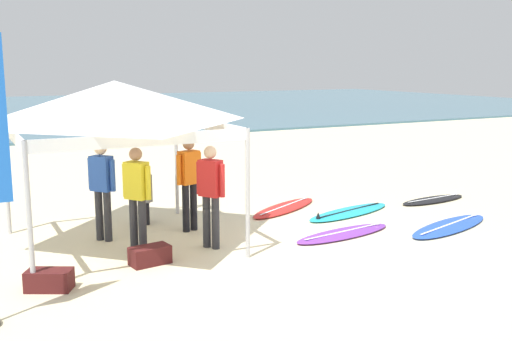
% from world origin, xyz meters
% --- Properties ---
extents(ground_plane, '(80.00, 80.00, 0.00)m').
position_xyz_m(ground_plane, '(0.00, 0.00, 0.00)').
color(ground_plane, beige).
extents(sea, '(80.00, 36.00, 0.10)m').
position_xyz_m(sea, '(0.00, 33.63, 0.05)').
color(sea, teal).
rests_on(sea, ground).
extents(canopy_tent, '(3.32, 3.32, 2.75)m').
position_xyz_m(canopy_tent, '(-2.51, 1.35, 2.39)').
color(canopy_tent, '#B7B7BC').
rests_on(canopy_tent, ground).
extents(surfboard_black, '(1.88, 0.65, 0.19)m').
position_xyz_m(surfboard_black, '(4.54, 1.35, 0.04)').
color(surfboard_black, black).
rests_on(surfboard_black, ground).
extents(surfboard_cyan, '(2.38, 1.17, 0.19)m').
position_xyz_m(surfboard_cyan, '(2.18, 1.30, 0.04)').
color(surfboard_cyan, '#23B2CC').
rests_on(surfboard_cyan, ground).
extents(surfboard_purple, '(2.18, 0.87, 0.19)m').
position_xyz_m(surfboard_purple, '(1.17, 0.07, 0.04)').
color(surfboard_purple, purple).
rests_on(surfboard_purple, ground).
extents(surfboard_blue, '(2.46, 1.29, 0.19)m').
position_xyz_m(surfboard_blue, '(3.22, -0.45, 0.04)').
color(surfboard_blue, blue).
rests_on(surfboard_blue, ground).
extents(surfboard_red, '(2.20, 1.56, 0.19)m').
position_xyz_m(surfboard_red, '(1.21, 2.24, 0.04)').
color(surfboard_red, red).
rests_on(surfboard_red, ground).
extents(person_red, '(0.37, 0.48, 1.71)m').
position_xyz_m(person_red, '(-1.22, 0.48, 0.99)').
color(person_red, '#2D2D33').
rests_on(person_red, ground).
extents(person_blue, '(0.40, 0.45, 1.71)m').
position_xyz_m(person_blue, '(-2.70, 1.73, 0.99)').
color(person_blue, '#2D2D33').
rests_on(person_blue, ground).
extents(person_yellow, '(0.39, 0.47, 1.71)m').
position_xyz_m(person_yellow, '(-2.35, 0.84, 0.99)').
color(person_yellow, '#2D2D33').
rests_on(person_yellow, ground).
extents(person_orange, '(0.53, 0.32, 1.71)m').
position_xyz_m(person_orange, '(-1.16, 1.61, 0.99)').
color(person_orange, black).
rests_on(person_orange, ground).
extents(person_grey, '(0.22, 0.55, 1.20)m').
position_xyz_m(person_grey, '(-1.74, 2.49, 0.66)').
color(person_grey, black).
rests_on(person_grey, ground).
extents(gear_bag_near_tent, '(0.68, 0.57, 0.28)m').
position_xyz_m(gear_bag_near_tent, '(-3.91, -0.25, 0.14)').
color(gear_bag_near_tent, '#4C1919').
rests_on(gear_bag_near_tent, ground).
extents(gear_bag_by_pole, '(0.64, 0.40, 0.28)m').
position_xyz_m(gear_bag_by_pole, '(-2.38, 0.15, 0.14)').
color(gear_bag_by_pole, '#4C1919').
rests_on(gear_bag_by_pole, ground).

